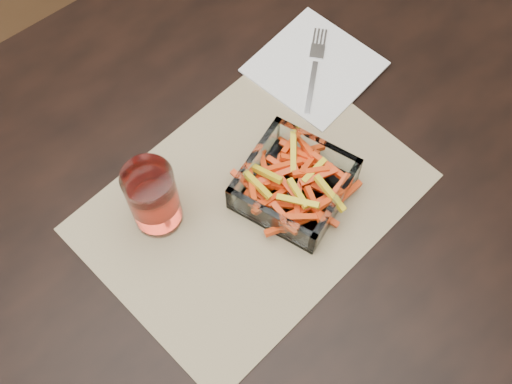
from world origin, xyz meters
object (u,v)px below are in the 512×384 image
(glass_bowl, at_px, (294,186))
(fork, at_px, (315,67))
(dining_table, at_px, (218,231))
(tumbler, at_px, (154,199))

(glass_bowl, distance_m, fork, 0.22)
(dining_table, xyz_separation_m, glass_bowl, (0.10, -0.05, 0.11))
(glass_bowl, bearing_deg, dining_table, 152.30)
(dining_table, xyz_separation_m, tumbler, (-0.07, 0.04, 0.15))
(dining_table, height_order, tumbler, tumbler)
(dining_table, height_order, fork, fork)
(dining_table, relative_size, fork, 12.05)
(dining_table, distance_m, fork, 0.30)
(dining_table, height_order, glass_bowl, glass_bowl)
(tumbler, bearing_deg, dining_table, -27.86)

